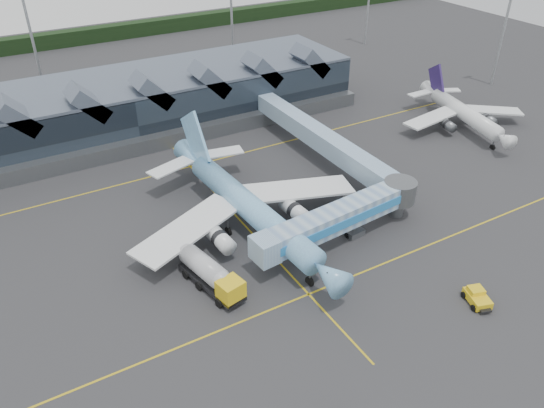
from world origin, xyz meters
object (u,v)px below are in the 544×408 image
fuel_truck (209,272)px  pushback_tug (477,297)px  main_airliner (246,204)px  regional_jet (462,112)px  jet_bridge (349,214)px

fuel_truck → pushback_tug: (25.39, -17.94, -1.29)m
main_airliner → fuel_truck: size_ratio=3.61×
pushback_tug → fuel_truck: bearing=162.5°
regional_jet → pushback_tug: bearing=-121.4°
main_airliner → jet_bridge: 13.94m
fuel_truck → pushback_tug: bearing=-47.0°
regional_jet → jet_bridge: (-40.62, -18.42, 0.89)m
jet_bridge → pushback_tug: size_ratio=6.48×
fuel_truck → regional_jet: bearing=4.8°
main_airliner → pushback_tug: 31.21m
main_airliner → regional_jet: (51.12, 9.24, -0.73)m
regional_jet → fuel_truck: bearing=-150.5°
regional_jet → jet_bridge: size_ratio=1.02×
jet_bridge → pushback_tug: 18.59m
main_airliner → regional_jet: 51.95m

